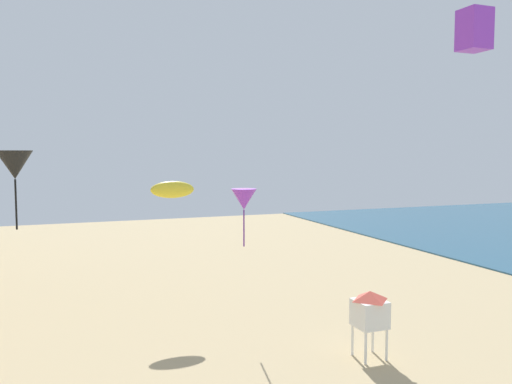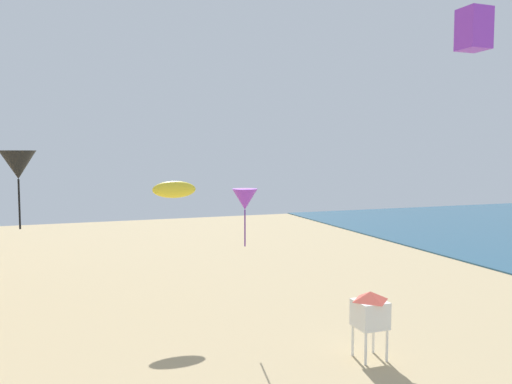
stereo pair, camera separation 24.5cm
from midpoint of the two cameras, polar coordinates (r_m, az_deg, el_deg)
The scene contains 5 objects.
lifeguard_stand at distance 20.00m, azimuth 12.17°, elevation -12.66°, with size 1.10×1.10×2.55m.
kite_purple_delta at distance 22.17m, azimuth -1.67°, elevation -0.82°, with size 1.11×1.11×2.51m.
kite_purple_box at distance 16.78m, azimuth 22.66°, elevation 16.28°, with size 0.76×0.76×1.19m.
kite_black_delta at distance 28.44m, azimuth -25.44°, elevation 2.72°, with size 1.75×1.75×3.99m.
kite_yellow_parafoil at distance 24.99m, azimuth -9.54°, elevation 0.26°, with size 2.10×0.58×0.82m.
Camera 1 is at (-2.63, 0.69, 7.65)m, focal length 36.04 mm.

